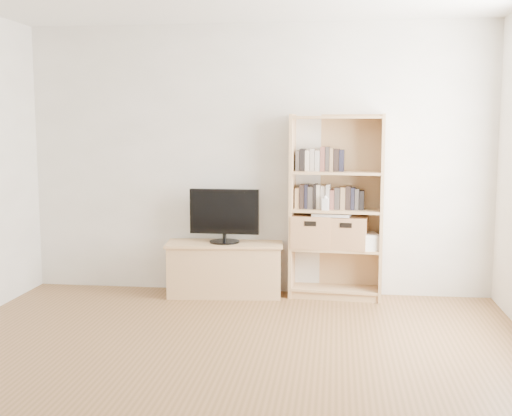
% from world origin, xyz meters
% --- Properties ---
extents(floor, '(4.50, 5.00, 0.01)m').
position_xyz_m(floor, '(0.00, 0.00, 0.00)').
color(floor, brown).
rests_on(floor, ground).
extents(back_wall, '(4.50, 0.02, 2.60)m').
position_xyz_m(back_wall, '(0.00, 2.50, 1.30)').
color(back_wall, beige).
rests_on(back_wall, floor).
extents(tv_stand, '(1.11, 0.51, 0.49)m').
position_xyz_m(tv_stand, '(-0.29, 2.30, 0.25)').
color(tv_stand, tan).
rests_on(tv_stand, floor).
extents(bookshelf, '(0.89, 0.37, 1.74)m').
position_xyz_m(bookshelf, '(0.77, 2.35, 0.87)').
color(bookshelf, tan).
rests_on(bookshelf, floor).
extents(television, '(0.67, 0.07, 0.52)m').
position_xyz_m(television, '(-0.29, 2.30, 0.78)').
color(television, black).
rests_on(television, tv_stand).
extents(books_row_mid, '(0.77, 0.21, 0.20)m').
position_xyz_m(books_row_mid, '(0.77, 2.36, 0.95)').
color(books_row_mid, '#9B7954').
rests_on(books_row_mid, bookshelf).
extents(books_row_upper, '(0.37, 0.15, 0.19)m').
position_xyz_m(books_row_upper, '(0.58, 2.38, 1.30)').
color(books_row_upper, '#9B7954').
rests_on(books_row_upper, bookshelf).
extents(baby_monitor, '(0.06, 0.05, 0.11)m').
position_xyz_m(baby_monitor, '(0.67, 2.26, 0.91)').
color(baby_monitor, white).
rests_on(baby_monitor, bookshelf).
extents(basket_left, '(0.39, 0.32, 0.31)m').
position_xyz_m(basket_left, '(0.54, 2.36, 0.64)').
color(basket_left, '#9C7146').
rests_on(basket_left, bookshelf).
extents(basket_right, '(0.40, 0.34, 0.30)m').
position_xyz_m(basket_right, '(0.88, 2.33, 0.63)').
color(basket_right, '#9C7146').
rests_on(basket_right, bookshelf).
extents(laptop, '(0.38, 0.29, 0.03)m').
position_xyz_m(laptop, '(0.73, 2.34, 0.80)').
color(laptop, silver).
rests_on(laptop, basket_left).
extents(magazine_stack, '(0.23, 0.30, 0.12)m').
position_xyz_m(magazine_stack, '(1.07, 2.32, 0.54)').
color(magazine_stack, silver).
rests_on(magazine_stack, bookshelf).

